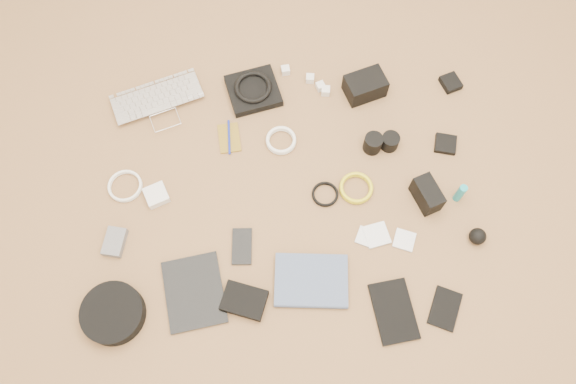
{
  "coord_description": "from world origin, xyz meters",
  "views": [
    {
      "loc": [
        -0.01,
        -0.76,
        1.87
      ],
      "look_at": [
        0.01,
        0.0,
        0.02
      ],
      "focal_mm": 35.0,
      "sensor_mm": 36.0,
      "label": 1
    }
  ],
  "objects_px": {
    "paperback": "(311,308)",
    "tablet": "(194,292)",
    "phone": "(242,246)",
    "headphone_case": "(113,313)",
    "laptop": "(161,108)",
    "dslr_camera": "(365,86)"
  },
  "relations": [
    {
      "from": "headphone_case",
      "to": "paperback",
      "type": "height_order",
      "value": "headphone_case"
    },
    {
      "from": "paperback",
      "to": "dslr_camera",
      "type": "bearing_deg",
      "value": -13.11
    },
    {
      "from": "tablet",
      "to": "phone",
      "type": "distance_m",
      "value": 0.22
    },
    {
      "from": "tablet",
      "to": "dslr_camera",
      "type": "bearing_deg",
      "value": 39.84
    },
    {
      "from": "headphone_case",
      "to": "paperback",
      "type": "bearing_deg",
      "value": 0.5
    },
    {
      "from": "headphone_case",
      "to": "paperback",
      "type": "distance_m",
      "value": 0.65
    },
    {
      "from": "paperback",
      "to": "tablet",
      "type": "bearing_deg",
      "value": 83.53
    },
    {
      "from": "dslr_camera",
      "to": "headphone_case",
      "type": "height_order",
      "value": "dslr_camera"
    },
    {
      "from": "phone",
      "to": "headphone_case",
      "type": "bearing_deg",
      "value": -150.98
    },
    {
      "from": "phone",
      "to": "laptop",
      "type": "bearing_deg",
      "value": 120.19
    },
    {
      "from": "dslr_camera",
      "to": "phone",
      "type": "xyz_separation_m",
      "value": [
        -0.47,
        -0.62,
        -0.04
      ]
    },
    {
      "from": "tablet",
      "to": "headphone_case",
      "type": "relative_size",
      "value": 1.2
    },
    {
      "from": "laptop",
      "to": "paperback",
      "type": "xyz_separation_m",
      "value": [
        0.54,
        -0.77,
        -0.0
      ]
    },
    {
      "from": "tablet",
      "to": "paperback",
      "type": "distance_m",
      "value": 0.39
    },
    {
      "from": "dslr_camera",
      "to": "tablet",
      "type": "xyz_separation_m",
      "value": [
        -0.63,
        -0.77,
        -0.04
      ]
    },
    {
      "from": "dslr_camera",
      "to": "paperback",
      "type": "distance_m",
      "value": 0.87
    },
    {
      "from": "tablet",
      "to": "paperback",
      "type": "xyz_separation_m",
      "value": [
        0.39,
        -0.06,
        0.01
      ]
    },
    {
      "from": "laptop",
      "to": "paperback",
      "type": "relative_size",
      "value": 1.41
    },
    {
      "from": "laptop",
      "to": "paperback",
      "type": "height_order",
      "value": "laptop"
    },
    {
      "from": "laptop",
      "to": "tablet",
      "type": "relative_size",
      "value": 1.39
    },
    {
      "from": "tablet",
      "to": "paperback",
      "type": "bearing_deg",
      "value": -20.34
    },
    {
      "from": "headphone_case",
      "to": "tablet",
      "type": "bearing_deg",
      "value": 14.98
    }
  ]
}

